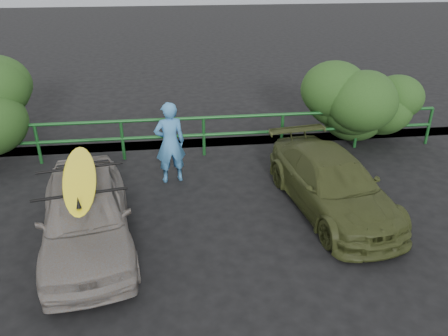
# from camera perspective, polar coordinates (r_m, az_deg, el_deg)

# --- Properties ---
(ground) EXTENTS (80.00, 80.00, 0.00)m
(ground) POSITION_cam_1_polar(r_m,az_deg,el_deg) (6.92, -7.60, -16.14)
(ground) COLOR black
(guardrail) EXTENTS (14.00, 0.08, 1.04)m
(guardrail) POSITION_cam_1_polar(r_m,az_deg,el_deg) (10.93, -7.89, 3.92)
(guardrail) COLOR #154A1C
(guardrail) RESTS_ON ground
(shrub_right) EXTENTS (3.20, 2.40, 2.02)m
(shrub_right) POSITION_cam_1_polar(r_m,az_deg,el_deg) (12.19, 16.37, 7.94)
(shrub_right) COLOR #25471A
(shrub_right) RESTS_ON ground
(sedan) EXTENTS (2.07, 3.89, 1.26)m
(sedan) POSITION_cam_1_polar(r_m,az_deg,el_deg) (7.87, -17.63, -5.74)
(sedan) COLOR slate
(sedan) RESTS_ON ground
(olive_vehicle) EXTENTS (2.07, 3.99, 1.11)m
(olive_vehicle) POSITION_cam_1_polar(r_m,az_deg,el_deg) (8.87, 13.93, -1.97)
(olive_vehicle) COLOR #333B1A
(olive_vehicle) RESTS_ON ground
(man) EXTENTS (0.74, 0.56, 1.84)m
(man) POSITION_cam_1_polar(r_m,az_deg,el_deg) (9.59, -7.07, 3.29)
(man) COLOR teal
(man) RESTS_ON ground
(roof_rack) EXTENTS (1.60, 1.24, 0.05)m
(roof_rack) POSITION_cam_1_polar(r_m,az_deg,el_deg) (7.56, -18.30, -1.53)
(roof_rack) COLOR black
(roof_rack) RESTS_ON sedan
(surfboard) EXTENTS (0.95, 2.61, 0.08)m
(surfboard) POSITION_cam_1_polar(r_m,az_deg,el_deg) (7.53, -18.36, -1.11)
(surfboard) COLOR yellow
(surfboard) RESTS_ON roof_rack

